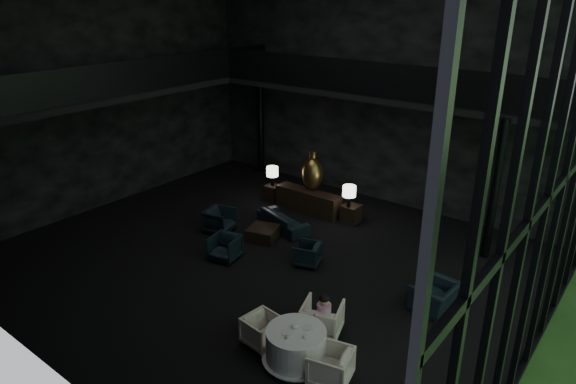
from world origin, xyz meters
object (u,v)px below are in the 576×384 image
Objects in this scene: lounge_armchair_east at (307,254)px; dining_chair_east at (330,364)px; bronze_urn at (312,173)px; side_table_right at (351,214)px; sofa at (283,218)px; dining_chair_north at (322,316)px; window_armchair at (435,293)px; lounge_armchair_south at (225,247)px; table_lamp_right at (349,192)px; child at (324,309)px; console at (308,201)px; table_lamp_left at (272,172)px; lounge_armchair_west at (220,219)px; side_table_left at (273,193)px; coffee_table at (263,233)px; dining_chair_west at (262,330)px; dining_table at (296,348)px.

dining_chair_east is (3.02, -3.40, 0.08)m from lounge_armchair_east.
bronze_urn is 1.91m from side_table_right.
sofa is 5.41m from dining_chair_north.
window_armchair reaches higher than side_table_right.
lounge_armchair_south is at bearing -109.49° from side_table_right.
table_lamp_right is 5.98m from child.
lounge_armchair_east is (0.48, -3.08, 0.01)m from side_table_right.
console reaches higher than side_table_right.
lounge_armchair_south is (1.70, -4.15, -0.68)m from table_lamp_left.
window_armchair is (3.61, 0.13, 0.12)m from lounge_armchair_east.
lounge_armchair_west is at bearing -83.58° from table_lamp_left.
child is (-0.82, 0.97, 0.38)m from dining_chair_east.
table_lamp_left is 4.79m from lounge_armchair_east.
side_table_left is 0.77× the size of table_lamp_right.
coffee_table is at bearing -86.83° from console.
child is (5.88, -5.43, 0.49)m from side_table_left.
bronze_urn is 3.92m from lounge_armchair_east.
child is (5.88, -5.40, -0.28)m from table_lamp_left.
dining_chair_west is at bearing 1.81° from lounge_armchair_east.
bronze_urn reaches higher than table_lamp_right.
side_table_left is 3.04m from lounge_armchair_west.
lounge_armchair_west is 1.14× the size of lounge_armchair_south.
lounge_armchair_east is 0.90× the size of dining_chair_west.
coffee_table is at bearing 137.30° from dining_table.
dining_table reaches higher than side_table_left.
table_lamp_right is at bearing -57.09° from lounge_armchair_west.
lounge_armchair_east is 0.81× the size of lounge_armchair_south.
lounge_armchair_east is 3.09m from dining_chair_north.
dining_chair_north is at bearing -64.60° from side_table_right.
side_table_right is 0.96× the size of lounge_armchair_east.
lounge_armchair_east is (3.35, 0.01, -0.13)m from lounge_armchair_west.
dining_table reaches higher than dining_chair_west.
dining_chair_north is at bearing 153.43° from sofa.
coffee_table is at bearing 75.71° from lounge_armchair_south.
bronze_urn is at bearing 123.08° from dining_table.
dining_chair_west is at bearing 44.62° from child.
lounge_armchair_west reaches higher than console.
dining_chair_east is at bearing -36.70° from lounge_armchair_south.
dining_chair_east is 1.33m from child.
dining_chair_north is at bearing -52.71° from bronze_urn.
bronze_urn is at bearing 177.17° from side_table_right.
dining_table is at bearing -42.70° from coffee_table.
coffee_table is 1.30× the size of child.
lounge_armchair_west is at bearing 60.83° from dining_chair_west.
side_table_left is at bearing -42.73° from child.
lounge_armchair_west is 1.02× the size of coffee_table.
dining_chair_west is at bearing -61.98° from console.
window_armchair reaches higher than dining_chair_east.
side_table_right is 7.37m from dining_chair_east.
side_table_right is (1.60, 0.14, -0.08)m from console.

